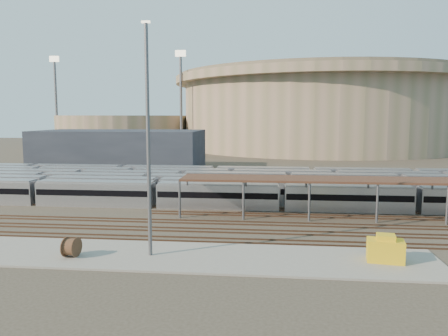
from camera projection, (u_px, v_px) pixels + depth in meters
name	position (u px, v px, depth m)	size (l,w,h in m)	color
ground	(238.00, 222.00, 56.63)	(420.00, 420.00, 0.00)	#383026
apron	(176.00, 256.00, 42.32)	(50.00, 9.00, 0.20)	gray
subway_trains	(256.00, 186.00, 74.50)	(126.02, 23.90, 3.60)	silver
inspection_shed	(406.00, 182.00, 57.69)	(60.30, 6.00, 5.30)	#55565A
empty_tracks	(235.00, 231.00, 51.68)	(170.00, 9.62, 0.18)	#4C3323
stadium	(319.00, 110.00, 190.34)	(124.00, 124.00, 32.50)	gray
secondary_arena	(123.00, 132.00, 190.47)	(56.00, 56.00, 14.00)	gray
service_building	(120.00, 150.00, 114.02)	(42.00, 20.00, 10.00)	#1E232D
floodlight_0	(181.00, 98.00, 165.98)	(4.00, 1.00, 38.40)	#55565A
floodlight_1	(56.00, 99.00, 181.60)	(4.00, 1.00, 38.40)	#55565A
floodlight_3	(242.00, 102.00, 213.26)	(4.00, 1.00, 38.40)	#55565A
cable_reel_east	(71.00, 247.00, 41.77)	(1.90, 1.90, 1.05)	brown
yard_light_pole	(148.00, 141.00, 41.09)	(0.81, 0.36, 22.06)	#55565A
yellow_equipment	(385.00, 251.00, 40.41)	(3.26, 2.04, 2.04)	gold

